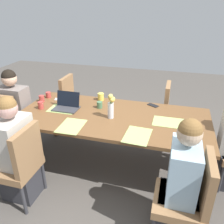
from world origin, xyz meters
TOP-DOWN VIEW (x-y plane):
  - ground_plane at (0.00, 0.00)m, footprint 10.00×10.00m
  - dining_table at (0.00, 0.00)m, footprint 2.35×1.08m
  - chair_far_left_near at (-0.93, 0.86)m, footprint 0.44×0.44m
  - person_far_left_near at (-0.85, 0.80)m, footprint 0.36×0.40m
  - chair_far_left_mid at (0.75, 0.85)m, footprint 0.44×0.44m
  - person_far_left_mid at (0.82, 0.79)m, footprint 0.36×0.40m
  - chair_head_right_right_near at (1.49, 0.05)m, footprint 0.44×0.44m
  - person_head_right_right_near at (1.43, -0.03)m, footprint 0.40×0.36m
  - chair_near_right_mid at (-0.73, -0.89)m, footprint 0.44×0.44m
  - chair_near_right_far at (0.90, -0.82)m, footprint 0.44×0.44m
  - flower_vase at (-0.01, 0.06)m, footprint 0.09×0.10m
  - placemat_far_left_near at (-0.38, 0.38)m, footprint 0.28×0.37m
  - placemat_far_left_mid at (0.37, 0.38)m, footprint 0.27×0.37m
  - placemat_head_left_left_far at (-0.68, -0.01)m, footprint 0.36×0.26m
  - placemat_head_right_right_near at (0.67, -0.01)m, footprint 0.37×0.27m
  - laptop_head_right_right_near at (0.63, -0.04)m, footprint 0.32×0.22m
  - coffee_mug_near_left at (0.29, -0.44)m, footprint 0.09×0.09m
  - coffee_mug_near_right at (0.95, 0.05)m, footprint 0.07×0.07m
  - coffee_mug_centre_left at (1.07, -0.16)m, footprint 0.07×0.07m
  - coffee_mug_centre_right at (0.22, -0.18)m, footprint 0.07×0.07m
  - coffee_mug_far_left at (1.06, -0.33)m, footprint 0.07×0.07m
  - phone_black at (-0.45, -0.45)m, footprint 0.17×0.14m
  - phone_silver at (0.87, -0.31)m, footprint 0.17×0.12m

SIDE VIEW (x-z plane):
  - ground_plane at x=0.00m, z-range 0.00..0.00m
  - chair_far_left_near at x=-0.93m, z-range 0.05..0.95m
  - chair_far_left_mid at x=0.75m, z-range 0.05..0.95m
  - chair_head_right_right_near at x=1.49m, z-range 0.05..0.95m
  - chair_near_right_mid at x=-0.73m, z-range 0.05..0.95m
  - chair_near_right_far at x=0.90m, z-range 0.05..0.95m
  - person_far_left_near at x=-0.85m, z-range -0.07..1.12m
  - person_far_left_mid at x=0.82m, z-range -0.07..1.12m
  - person_head_right_right_near at x=1.43m, z-range -0.07..1.12m
  - dining_table at x=0.00m, z-range 0.30..1.03m
  - placemat_far_left_near at x=-0.38m, z-range 0.73..0.73m
  - placemat_far_left_mid at x=0.37m, z-range 0.73..0.73m
  - placemat_head_left_left_far at x=-0.68m, z-range 0.73..0.73m
  - placemat_head_right_right_near at x=0.67m, z-range 0.73..0.73m
  - phone_black at x=-0.45m, z-range 0.73..0.73m
  - phone_silver at x=0.87m, z-range 0.73..0.73m
  - coffee_mug_far_left at x=1.06m, z-range 0.73..0.81m
  - coffee_mug_centre_right at x=0.22m, z-range 0.73..0.81m
  - laptop_head_right_right_near at x=0.63m, z-range 0.67..0.88m
  - coffee_mug_centre_left at x=1.07m, z-range 0.73..0.82m
  - coffee_mug_near_right at x=0.95m, z-range 0.73..0.82m
  - coffee_mug_near_left at x=0.29m, z-range 0.73..0.83m
  - flower_vase at x=-0.01m, z-range 0.75..1.06m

